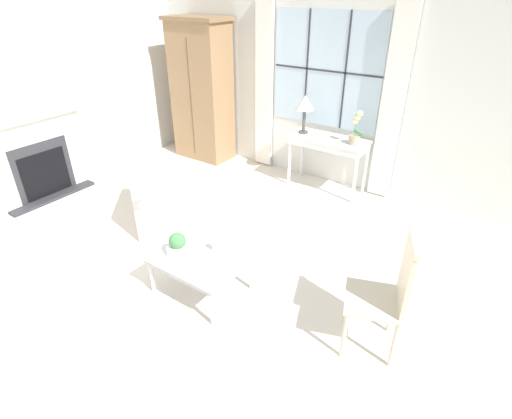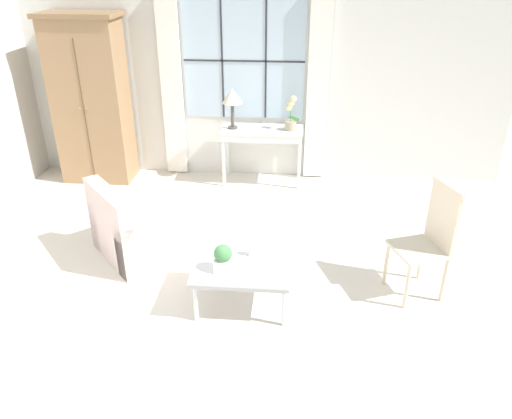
# 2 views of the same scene
# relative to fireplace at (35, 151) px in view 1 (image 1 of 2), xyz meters

# --- Properties ---
(ground_plane) EXTENTS (14.00, 14.00, 0.00)m
(ground_plane) POSITION_rel_fireplace_xyz_m (2.91, -0.20, -0.68)
(ground_plane) COLOR silver
(wall_back_windowed) EXTENTS (7.20, 0.14, 2.80)m
(wall_back_windowed) POSITION_rel_fireplace_xyz_m (2.91, 2.83, 0.72)
(wall_back_windowed) COLOR silver
(wall_back_windowed) RESTS_ON ground_plane
(wall_left) EXTENTS (0.06, 7.20, 2.80)m
(wall_left) POSITION_rel_fireplace_xyz_m (-0.12, 0.40, 0.72)
(wall_left) COLOR silver
(wall_left) RESTS_ON ground_plane
(fireplace) EXTENTS (0.34, 1.44, 2.03)m
(fireplace) POSITION_rel_fireplace_xyz_m (0.00, 0.00, 0.00)
(fireplace) COLOR #2D2D33
(fireplace) RESTS_ON ground_plane
(armoire) EXTENTS (1.02, 0.60, 2.25)m
(armoire) POSITION_rel_fireplace_xyz_m (0.86, 2.48, 0.45)
(armoire) COLOR #93704C
(armoire) RESTS_ON ground_plane
(console_table) EXTENTS (1.11, 0.46, 0.79)m
(console_table) POSITION_rel_fireplace_xyz_m (3.18, 2.51, 0.02)
(console_table) COLOR silver
(console_table) RESTS_ON ground_plane
(table_lamp) EXTENTS (0.27, 0.27, 0.54)m
(table_lamp) POSITION_rel_fireplace_xyz_m (2.78, 2.48, 0.53)
(table_lamp) COLOR #4C4742
(table_lamp) RESTS_ON console_table
(potted_orchid) EXTENTS (0.20, 0.16, 0.46)m
(potted_orchid) POSITION_rel_fireplace_xyz_m (3.56, 2.48, 0.29)
(potted_orchid) COLOR tan
(potted_orchid) RESTS_ON console_table
(armchair_upholstered) EXTENTS (1.23, 1.24, 0.82)m
(armchair_upholstered) POSITION_rel_fireplace_xyz_m (2.04, 0.53, -0.40)
(armchair_upholstered) COLOR beige
(armchair_upholstered) RESTS_ON ground_plane
(side_chair_wooden) EXTENTS (0.57, 0.57, 1.11)m
(side_chair_wooden) POSITION_rel_fireplace_xyz_m (4.89, 0.06, -0.06)
(side_chair_wooden) COLOR beige
(side_chair_wooden) RESTS_ON ground_plane
(coffee_table) EXTENTS (0.87, 0.69, 0.43)m
(coffee_table) POSITION_rel_fireplace_xyz_m (3.21, -0.26, -0.29)
(coffee_table) COLOR silver
(coffee_table) RESTS_ON ground_plane
(potted_plant_small) EXTENTS (0.16, 0.16, 0.25)m
(potted_plant_small) POSITION_rel_fireplace_xyz_m (3.05, -0.38, -0.12)
(potted_plant_small) COLOR white
(potted_plant_small) RESTS_ON coffee_table
(pillar_candle) EXTENTS (0.09, 0.09, 0.14)m
(pillar_candle) POSITION_rel_fireplace_xyz_m (3.28, -0.12, -0.19)
(pillar_candle) COLOR silver
(pillar_candle) RESTS_ON coffee_table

